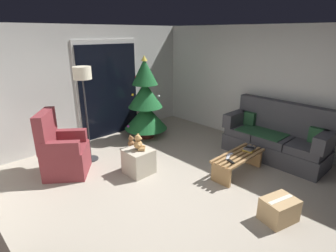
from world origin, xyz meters
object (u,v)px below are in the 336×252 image
object	(u,v)px
ottoman	(139,161)
remote_black	(231,161)
floor_lamp	(83,83)
cell_phone	(250,147)
teddy_bear_chestnut_by_tree	(132,143)
couch	(276,138)
remote_silver	(228,158)
remote_graphite	(230,155)
armchair	(63,152)
christmas_tree	(145,102)
cardboard_box_taped_mid_floor	(279,210)
teddy_bear_honey	(139,143)
coffee_table	(238,161)
book_stack	(249,149)

from	to	relation	value
ottoman	remote_black	bearing A→B (deg)	-55.25
floor_lamp	cell_phone	bearing A→B (deg)	-51.39
floor_lamp	teddy_bear_chestnut_by_tree	xyz separation A→B (m)	(0.90, -0.10, -1.38)
couch	remote_silver	bearing A→B (deg)	172.09
remote_graphite	cell_phone	xyz separation A→B (m)	(0.41, -0.14, 0.06)
remote_silver	armchair	bearing A→B (deg)	18.85
christmas_tree	couch	bearing A→B (deg)	-66.22
remote_black	armchair	bearing A→B (deg)	153.33
remote_black	cardboard_box_taped_mid_floor	xyz separation A→B (m)	(-0.35, -0.99, -0.22)
remote_graphite	cell_phone	bearing A→B (deg)	69.59
cell_phone	teddy_bear_chestnut_by_tree	size ratio (longest dim) A/B	0.50
remote_graphite	teddy_bear_chestnut_by_tree	distance (m)	2.16
teddy_bear_honey	teddy_bear_chestnut_by_tree	size ratio (longest dim) A/B	1.00
remote_black	christmas_tree	bearing A→B (deg)	106.19
remote_black	teddy_bear_chestnut_by_tree	size ratio (longest dim) A/B	0.55
christmas_tree	cardboard_box_taped_mid_floor	size ratio (longest dim) A/B	3.66
christmas_tree	teddy_bear_chestnut_by_tree	xyz separation A→B (m)	(-0.64, -0.29, -0.72)
remote_black	cell_phone	distance (m)	0.61
remote_silver	floor_lamp	size ratio (longest dim) A/B	0.09
teddy_bear_honey	cardboard_box_taped_mid_floor	bearing A→B (deg)	-76.81
armchair	ottoman	xyz separation A→B (m)	(0.95, -0.88, -0.18)
cell_phone	floor_lamp	size ratio (longest dim) A/B	0.08
remote_silver	armchair	world-z (taller)	armchair
couch	remote_black	world-z (taller)	couch
remote_black	cardboard_box_taped_mid_floor	bearing A→B (deg)	-86.50
coffee_table	remote_silver	xyz separation A→B (m)	(-0.25, 0.05, 0.13)
remote_black	christmas_tree	world-z (taller)	christmas_tree
floor_lamp	teddy_bear_chestnut_by_tree	world-z (taller)	floor_lamp
remote_graphite	ottoman	bearing A→B (deg)	-137.20
remote_silver	floor_lamp	xyz separation A→B (m)	(-1.33, 2.22, 1.13)
remote_graphite	cell_phone	distance (m)	0.43
remote_black	armchair	xyz separation A→B (m)	(-1.84, 2.16, 0.03)
remote_silver	teddy_bear_chestnut_by_tree	size ratio (longest dim) A/B	0.55
armchair	floor_lamp	world-z (taller)	floor_lamp
remote_graphite	christmas_tree	world-z (taller)	christmas_tree
remote_graphite	floor_lamp	size ratio (longest dim) A/B	0.09
remote_graphite	christmas_tree	size ratio (longest dim) A/B	0.08
remote_graphite	christmas_tree	xyz separation A→B (m)	(0.10, 2.36, 0.46)
remote_black	armchair	world-z (taller)	armchair
coffee_table	ottoman	world-z (taller)	ottoman
coffee_table	teddy_bear_honey	bearing A→B (deg)	135.21
remote_graphite	teddy_bear_honey	size ratio (longest dim) A/B	0.55
book_stack	cell_phone	world-z (taller)	cell_phone
book_stack	ottoman	xyz separation A→B (m)	(-1.50, 1.25, -0.17)
christmas_tree	cardboard_box_taped_mid_floor	distance (m)	3.63
couch	cell_phone	bearing A→B (deg)	173.65
remote_black	ottoman	xyz separation A→B (m)	(-0.89, 1.28, -0.15)
remote_graphite	remote_silver	size ratio (longest dim) A/B	1.00
book_stack	floor_lamp	bearing A→B (deg)	128.92
teddy_bear_chestnut_by_tree	cell_phone	bearing A→B (deg)	-66.81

